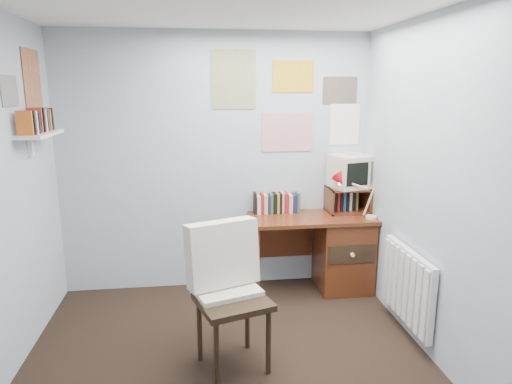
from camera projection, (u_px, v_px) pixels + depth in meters
back_wall at (216, 164)px, 4.45m from camera, size 3.00×0.02×2.50m
right_wall at (461, 202)px, 2.95m from camera, size 0.02×3.50×2.50m
desk at (337, 250)px, 4.53m from camera, size 1.20×0.55×0.76m
desk_chair at (233, 302)px, 3.20m from camera, size 0.64×0.63×1.01m
desk_lamp at (372, 199)px, 4.29m from camera, size 0.27×0.23×0.38m
tv_riser at (347, 200)px, 4.54m from camera, size 0.40×0.30×0.25m
crt_tv at (351, 170)px, 4.50m from camera, size 0.45×0.43×0.35m
book_row at (284, 202)px, 4.53m from camera, size 0.60×0.14×0.22m
radiator at (407, 286)px, 3.66m from camera, size 0.09×0.80×0.60m
wall_shelf at (40, 134)px, 3.56m from camera, size 0.20×0.62×0.24m
posters_back at (288, 101)px, 4.40m from camera, size 1.20×0.01×0.90m
posters_left at (22, 84)px, 3.46m from camera, size 0.01×0.70×0.60m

